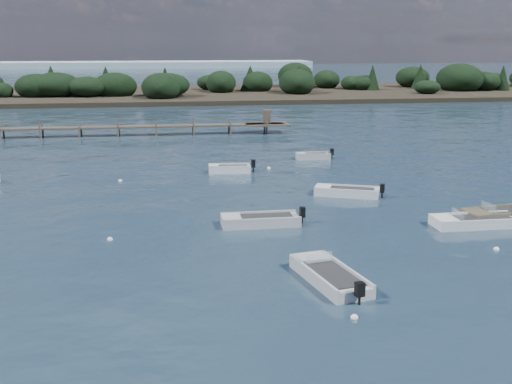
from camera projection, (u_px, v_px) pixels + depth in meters
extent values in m
plane|color=#162735|center=(223.00, 121.00, 86.91)|extent=(400.00, 400.00, 0.00)
cube|color=#A7ADAF|center=(260.00, 223.00, 38.12)|extent=(4.62, 1.81, 0.77)
cube|color=#A7ADAF|center=(231.00, 217.00, 37.75)|extent=(1.12, 1.59, 0.15)
cube|color=#242426|center=(267.00, 217.00, 38.09)|extent=(3.15, 1.44, 0.13)
cube|color=#A7ADAF|center=(263.00, 220.00, 37.23)|extent=(4.60, 0.19, 0.15)
cube|color=#A7ADAF|center=(258.00, 212.00, 38.79)|extent=(4.60, 0.19, 0.15)
cube|color=black|center=(302.00, 212.00, 38.37)|extent=(0.31, 0.38, 0.60)
cylinder|color=black|center=(302.00, 221.00, 38.49)|extent=(0.11, 0.11, 0.60)
cube|color=silver|center=(230.00, 171.00, 53.19)|extent=(3.54, 1.63, 0.80)
cube|color=silver|center=(214.00, 166.00, 52.99)|extent=(0.92, 1.30, 0.16)
cube|color=#242426|center=(233.00, 167.00, 53.12)|extent=(2.42, 1.27, 0.14)
cube|color=silver|center=(230.00, 167.00, 52.48)|extent=(3.45, 0.39, 0.16)
cube|color=silver|center=(229.00, 164.00, 53.68)|extent=(3.45, 0.39, 0.16)
cube|color=black|center=(253.00, 164.00, 53.19)|extent=(0.35, 0.41, 0.63)
cylinder|color=black|center=(253.00, 170.00, 53.31)|extent=(0.12, 0.12, 0.63)
cube|color=#A7ADAF|center=(313.00, 158.00, 59.18)|extent=(3.10, 1.27, 0.72)
cube|color=#A7ADAF|center=(301.00, 154.00, 58.93)|extent=(0.75, 1.12, 0.14)
cube|color=#242426|center=(316.00, 154.00, 59.13)|extent=(2.11, 1.01, 0.12)
cube|color=#A7ADAF|center=(315.00, 154.00, 58.55)|extent=(3.09, 0.16, 0.14)
cube|color=#A7ADAF|center=(312.00, 152.00, 59.62)|extent=(3.09, 0.16, 0.14)
cube|color=black|center=(332.00, 152.00, 59.28)|extent=(0.29, 0.35, 0.57)
cylinder|color=black|center=(332.00, 157.00, 59.40)|extent=(0.10, 0.10, 0.57)
cube|color=#A7ADAF|center=(330.00, 280.00, 29.18)|extent=(2.85, 5.30, 0.76)
cube|color=#A7ADAF|center=(312.00, 257.00, 30.82)|extent=(1.88, 1.52, 0.15)
cube|color=#242426|center=(334.00, 275.00, 28.73)|extent=(2.15, 3.65, 0.13)
cube|color=#A7ADAF|center=(313.00, 273.00, 28.79)|extent=(1.16, 4.94, 0.15)
cube|color=#A7ADAF|center=(347.00, 268.00, 29.37)|extent=(1.16, 4.94, 0.15)
cube|color=black|center=(360.00, 289.00, 26.53)|extent=(0.43, 0.38, 0.60)
cylinder|color=black|center=(359.00, 301.00, 26.65)|extent=(0.13, 0.13, 0.60)
cube|color=silver|center=(319.00, 257.00, 30.03)|extent=(1.34, 0.44, 0.46)
cube|color=silver|center=(475.00, 224.00, 37.94)|extent=(5.08, 1.93, 0.74)
cube|color=silver|center=(445.00, 218.00, 37.56)|extent=(1.23, 1.72, 0.15)
cube|color=#242426|center=(482.00, 218.00, 37.92)|extent=(3.45, 1.54, 0.13)
cube|color=silver|center=(483.00, 221.00, 36.99)|extent=(5.06, 0.16, 0.15)
cube|color=silver|center=(469.00, 213.00, 38.70)|extent=(5.06, 0.16, 0.15)
cube|color=silver|center=(458.00, 214.00, 37.62)|extent=(0.17, 1.37, 0.44)
cube|color=silver|center=(347.00, 194.00, 45.32)|extent=(4.74, 3.20, 0.75)
cube|color=silver|center=(323.00, 187.00, 45.62)|extent=(1.55, 1.76, 0.15)
cube|color=#242426|center=(352.00, 189.00, 45.15)|extent=(3.30, 2.35, 0.13)
cube|color=silver|center=(346.00, 190.00, 44.51)|extent=(4.17, 1.82, 0.15)
cube|color=silver|center=(348.00, 186.00, 45.92)|extent=(4.17, 1.82, 0.15)
cube|color=black|center=(382.00, 188.00, 44.61)|extent=(0.42, 0.45, 0.59)
cylinder|color=black|center=(382.00, 195.00, 44.72)|extent=(0.14, 0.14, 0.59)
cube|color=#6D6449|center=(504.00, 217.00, 39.40)|extent=(5.28, 2.59, 0.79)
cube|color=#6D6449|center=(477.00, 212.00, 38.77)|extent=(1.44, 1.87, 0.16)
cube|color=#242426|center=(510.00, 211.00, 39.42)|extent=(3.62, 1.99, 0.13)
cube|color=#6D6449|center=(495.00, 206.00, 40.12)|extent=(5.03, 0.83, 0.16)
cube|color=silver|center=(489.00, 207.00, 38.93)|extent=(0.36, 1.39, 0.47)
sphere|color=white|center=(354.00, 318.00, 25.42)|extent=(0.32, 0.32, 0.32)
sphere|color=white|center=(496.00, 250.00, 33.68)|extent=(0.32, 0.32, 0.32)
sphere|color=white|center=(110.00, 240.00, 35.34)|extent=(0.32, 0.32, 0.32)
sphere|color=white|center=(269.00, 169.00, 54.78)|extent=(0.32, 0.32, 0.32)
sphere|color=white|center=(120.00, 181.00, 49.91)|extent=(0.32, 0.32, 0.32)
cube|color=#4D4338|center=(1.00, 129.00, 71.47)|extent=(64.00, 1.80, 0.18)
cube|color=#4D4338|center=(267.00, 124.00, 75.69)|extent=(5.00, 3.20, 0.18)
cube|color=#4D4338|center=(267.00, 117.00, 75.48)|extent=(0.80, 0.80, 1.60)
cylinder|color=#4D4338|center=(0.00, 136.00, 70.79)|extent=(0.20, 0.20, 2.20)
cylinder|color=#4D4338|center=(4.00, 133.00, 72.43)|extent=(0.20, 0.20, 2.20)
cylinder|color=#4D4338|center=(40.00, 135.00, 71.39)|extent=(0.20, 0.20, 2.20)
cylinder|color=#4D4338|center=(43.00, 133.00, 73.03)|extent=(0.20, 0.20, 2.20)
cylinder|color=#4D4338|center=(79.00, 134.00, 71.99)|extent=(0.20, 0.20, 2.20)
cylinder|color=#4D4338|center=(81.00, 132.00, 73.63)|extent=(0.20, 0.20, 2.20)
cylinder|color=#4D4338|center=(118.00, 133.00, 72.59)|extent=(0.20, 0.20, 2.20)
cylinder|color=#4D4338|center=(119.00, 131.00, 74.23)|extent=(0.20, 0.20, 2.20)
cylinder|color=#4D4338|center=(156.00, 133.00, 73.19)|extent=(0.20, 0.20, 2.20)
cylinder|color=#4D4338|center=(156.00, 130.00, 74.83)|extent=(0.20, 0.20, 2.20)
cylinder|color=#4D4338|center=(194.00, 132.00, 73.79)|extent=(0.20, 0.20, 2.20)
cylinder|color=#4D4338|center=(193.00, 130.00, 75.43)|extent=(0.20, 0.20, 2.20)
cylinder|color=#4D4338|center=(230.00, 131.00, 74.39)|extent=(0.20, 0.20, 2.20)
cylinder|color=#4D4338|center=(229.00, 129.00, 76.03)|extent=(0.20, 0.20, 2.20)
cylinder|color=#4D4338|center=(267.00, 130.00, 74.99)|extent=(0.20, 0.20, 2.20)
cylinder|color=#4D4338|center=(264.00, 128.00, 76.63)|extent=(0.20, 0.20, 2.20)
cube|color=black|center=(328.00, 94.00, 128.92)|extent=(190.00, 40.00, 1.60)
ellipsoid|color=black|center=(328.00, 80.00, 128.27)|extent=(180.50, 36.00, 4.40)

